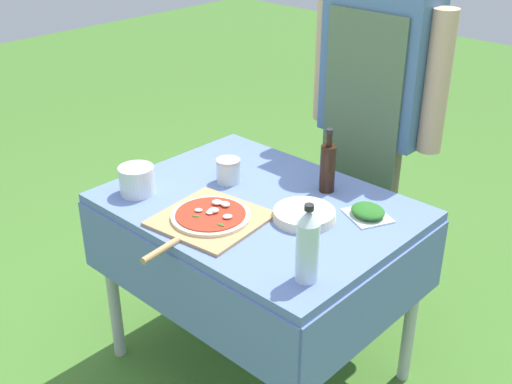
# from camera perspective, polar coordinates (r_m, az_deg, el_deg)

# --- Properties ---
(ground_plane) EXTENTS (12.00, 12.00, 0.00)m
(ground_plane) POSITION_cam_1_polar(r_m,az_deg,el_deg) (2.84, 0.19, -15.08)
(ground_plane) COLOR #477A2D
(prep_table) EXTENTS (1.12, 0.85, 0.79)m
(prep_table) POSITION_cam_1_polar(r_m,az_deg,el_deg) (2.44, 0.22, -3.13)
(prep_table) COLOR #607AB7
(prep_table) RESTS_ON ground
(person_cook) EXTENTS (0.64, 0.21, 1.72)m
(person_cook) POSITION_cam_1_polar(r_m,az_deg,el_deg) (2.80, 10.55, 7.98)
(person_cook) COLOR #70604C
(person_cook) RESTS_ON ground
(pizza_on_peel) EXTENTS (0.38, 0.53, 0.05)m
(pizza_on_peel) POSITION_cam_1_polar(r_m,az_deg,el_deg) (2.26, -4.16, -2.32)
(pizza_on_peel) COLOR tan
(pizza_on_peel) RESTS_ON prep_table
(oil_bottle) EXTENTS (0.06, 0.06, 0.25)m
(oil_bottle) POSITION_cam_1_polar(r_m,az_deg,el_deg) (2.45, 6.39, 2.23)
(oil_bottle) COLOR black
(oil_bottle) RESTS_ON prep_table
(water_bottle) EXTENTS (0.07, 0.07, 0.26)m
(water_bottle) POSITION_cam_1_polar(r_m,az_deg,el_deg) (1.90, 4.60, -4.74)
(water_bottle) COLOR silver
(water_bottle) RESTS_ON prep_table
(herb_container) EXTENTS (0.20, 0.19, 0.04)m
(herb_container) POSITION_cam_1_polar(r_m,az_deg,el_deg) (2.32, 9.91, -1.74)
(herb_container) COLOR silver
(herb_container) RESTS_ON prep_table
(mixing_tub) EXTENTS (0.13, 0.13, 0.11)m
(mixing_tub) POSITION_cam_1_polar(r_m,az_deg,el_deg) (2.47, -10.54, 1.04)
(mixing_tub) COLOR silver
(mixing_tub) RESTS_ON prep_table
(plate_stack) EXTENTS (0.23, 0.23, 0.03)m
(plate_stack) POSITION_cam_1_polar(r_m,az_deg,el_deg) (2.28, 4.30, -2.03)
(plate_stack) COLOR beige
(plate_stack) RESTS_ON prep_table
(sauce_jar) EXTENTS (0.10, 0.10, 0.10)m
(sauce_jar) POSITION_cam_1_polar(r_m,az_deg,el_deg) (2.53, -2.47, 1.79)
(sauce_jar) COLOR silver
(sauce_jar) RESTS_ON prep_table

